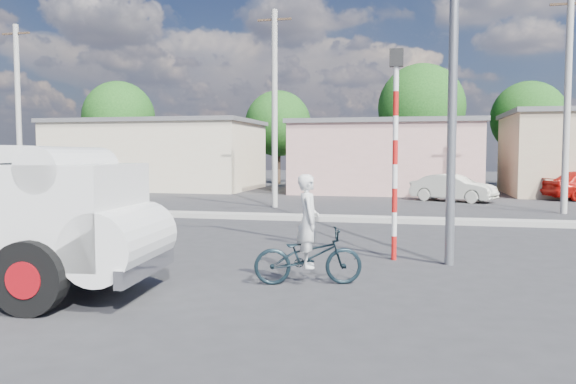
% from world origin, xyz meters
% --- Properties ---
extents(ground_plane, '(120.00, 120.00, 0.00)m').
position_xyz_m(ground_plane, '(0.00, 0.00, 0.00)').
color(ground_plane, '#2C2C2F').
rests_on(ground_plane, ground).
extents(median, '(40.00, 0.80, 0.16)m').
position_xyz_m(median, '(0.00, 8.00, 0.08)').
color(median, '#99968E').
rests_on(median, ground).
extents(bicycle, '(1.94, 1.11, 0.96)m').
position_xyz_m(bicycle, '(1.85, -1.05, 0.48)').
color(bicycle, black).
rests_on(bicycle, ground).
extents(cyclist, '(0.52, 0.66, 1.58)m').
position_xyz_m(cyclist, '(1.85, -1.05, 0.79)').
color(cyclist, silver).
rests_on(cyclist, ground).
extents(car_cream, '(4.01, 2.81, 1.25)m').
position_xyz_m(car_cream, '(5.36, 16.53, 0.63)').
color(car_cream, beige).
rests_on(car_cream, ground).
extents(traffic_pole, '(0.28, 0.18, 4.36)m').
position_xyz_m(traffic_pole, '(3.20, 1.50, 2.59)').
color(traffic_pole, red).
rests_on(traffic_pole, ground).
extents(streetlight, '(2.34, 0.22, 9.00)m').
position_xyz_m(streetlight, '(4.14, 1.20, 4.96)').
color(streetlight, slate).
rests_on(streetlight, ground).
extents(building_row, '(37.80, 7.30, 4.44)m').
position_xyz_m(building_row, '(1.10, 22.00, 2.13)').
color(building_row, beige).
rests_on(building_row, ground).
extents(tree_row, '(34.13, 7.32, 8.10)m').
position_xyz_m(tree_row, '(-2.27, 28.62, 4.83)').
color(tree_row, '#38281E').
rests_on(tree_row, ground).
extents(utility_poles, '(35.40, 0.24, 8.00)m').
position_xyz_m(utility_poles, '(3.25, 12.00, 4.07)').
color(utility_poles, '#99968E').
rests_on(utility_poles, ground).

